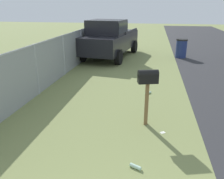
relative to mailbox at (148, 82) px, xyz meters
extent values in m
cube|color=brown|center=(0.00, 0.00, -0.58)|extent=(0.09, 0.09, 1.08)
cube|color=black|center=(0.00, 0.00, 0.08)|extent=(0.32, 0.51, 0.22)
cylinder|color=black|center=(0.00, 0.00, 0.19)|extent=(0.32, 0.51, 0.20)
cube|color=red|center=(0.11, 0.00, 0.14)|extent=(0.02, 0.04, 0.18)
cube|color=black|center=(7.86, 2.36, -0.24)|extent=(5.32, 2.70, 0.90)
cube|color=black|center=(7.26, 2.45, 0.59)|extent=(1.98, 2.06, 0.76)
cube|color=black|center=(7.26, 2.45, 0.59)|extent=(1.93, 2.09, 0.53)
cube|color=black|center=(8.84, 1.30, 0.27)|extent=(2.63, 0.46, 0.12)
cube|color=black|center=(9.10, 3.10, 0.27)|extent=(2.63, 0.46, 0.12)
cylinder|color=black|center=(6.06, 1.62, -0.74)|extent=(0.79, 0.37, 0.76)
cylinder|color=black|center=(6.35, 3.59, -0.74)|extent=(0.79, 0.37, 0.76)
cylinder|color=black|center=(9.38, 1.14, -0.74)|extent=(0.79, 0.37, 0.76)
cylinder|color=black|center=(9.67, 3.10, -0.74)|extent=(0.79, 0.37, 0.76)
cylinder|color=navy|center=(8.36, -1.61, -0.64)|extent=(0.59, 0.59, 0.96)
cylinder|color=black|center=(8.36, -1.61, -0.11)|extent=(0.62, 0.62, 0.08)
cylinder|color=#9EA3A8|center=(1.51, 3.62, -0.28)|extent=(0.07, 0.07, 1.67)
cylinder|color=#9EA3A8|center=(3.90, 3.62, -0.28)|extent=(0.07, 0.07, 1.67)
cylinder|color=#9EA3A8|center=(6.30, 3.62, -0.28)|extent=(0.07, 0.07, 1.67)
cylinder|color=#9EA3A8|center=(8.69, 3.62, -0.28)|extent=(0.07, 0.07, 1.67)
cylinder|color=#9EA3A8|center=(11.09, 3.62, -0.28)|extent=(0.07, 0.07, 1.67)
cube|color=#9EA3A8|center=(3.90, 3.62, 0.52)|extent=(14.37, 0.04, 0.04)
cube|color=gray|center=(3.90, 3.62, -0.28)|extent=(14.37, 0.01, 1.67)
cube|color=silver|center=(-0.35, -0.42, -1.11)|extent=(0.14, 0.15, 0.01)
cylinder|color=#B2D8BF|center=(2.16, 0.01, -1.08)|extent=(0.19, 0.22, 0.07)
cylinder|color=#B2D8BF|center=(-1.73, 0.11, -1.08)|extent=(0.16, 0.23, 0.07)
camera|label=1|loc=(-5.25, -0.10, 1.68)|focal=37.30mm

